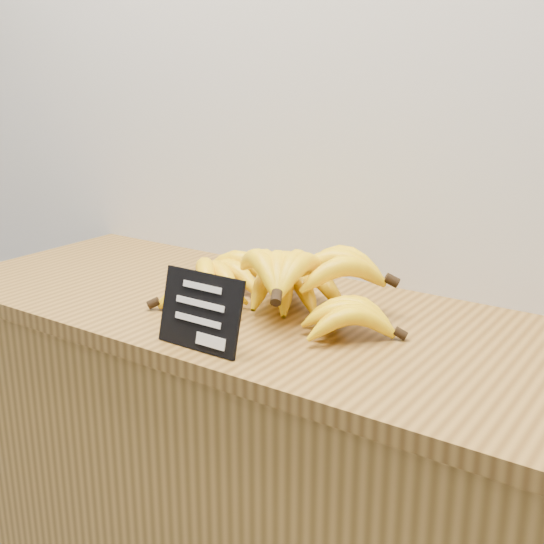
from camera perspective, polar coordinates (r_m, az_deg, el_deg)
The scene contains 4 objects.
counter at distance 1.49m, azimuth 1.17°, elevation -21.08°, with size 1.27×0.50×0.90m, color #A77D36.
counter_top at distance 1.26m, azimuth 1.29°, elevation -4.05°, with size 1.47×0.54×0.03m, color olive.
chalkboard_sign at distance 1.08m, azimuth -6.03°, elevation -3.30°, with size 0.15×0.01×0.12m, color black.
banana_pile at distance 1.25m, azimuth 0.66°, elevation -0.85°, with size 0.51×0.31×0.12m.
Camera 1 is at (0.55, 1.77, 1.36)m, focal length 45.00 mm.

